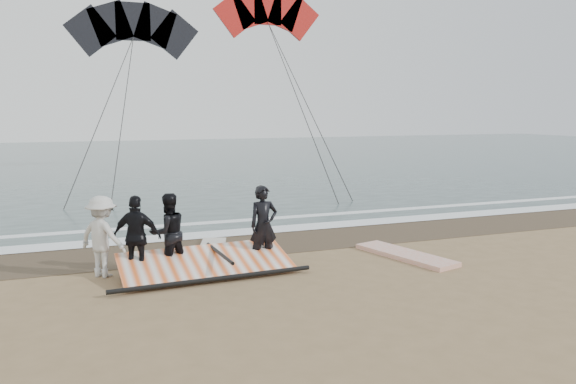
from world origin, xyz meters
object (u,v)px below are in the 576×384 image
(board_white, at_px, (405,255))
(sail_rig, at_px, (202,264))
(board_cream, at_px, (211,250))
(man_main, at_px, (264,225))

(board_white, relative_size, sail_rig, 0.64)
(board_cream, xyz_separation_m, sail_rig, (-0.61, -1.80, 0.15))
(board_white, bearing_deg, man_main, 154.91)
(sail_rig, bearing_deg, board_white, -4.84)
(board_cream, bearing_deg, man_main, -43.45)
(man_main, xyz_separation_m, sail_rig, (-1.50, -0.19, -0.74))
(board_cream, bearing_deg, board_white, -9.39)
(man_main, relative_size, sail_rig, 0.43)
(board_white, distance_m, sail_rig, 5.01)
(board_white, distance_m, board_cream, 4.92)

